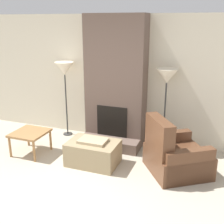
# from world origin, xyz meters

# --- Properties ---
(ground_plane) EXTENTS (24.00, 24.00, 0.00)m
(ground_plane) POSITION_xyz_m (0.00, 0.00, 0.00)
(ground_plane) COLOR #B2A893
(wall_back) EXTENTS (7.00, 0.06, 2.60)m
(wall_back) POSITION_xyz_m (0.00, 2.78, 1.30)
(wall_back) COLOR beige
(wall_back) RESTS_ON ground_plane
(fireplace) EXTENTS (1.20, 0.77, 2.60)m
(fireplace) POSITION_xyz_m (0.00, 2.51, 1.23)
(fireplace) COLOR brown
(fireplace) RESTS_ON ground_plane
(ottoman) EXTENTS (0.89, 0.61, 0.47)m
(ottoman) POSITION_xyz_m (-0.04, 1.46, 0.22)
(ottoman) COLOR #998460
(ottoman) RESTS_ON ground_plane
(armchair) EXTENTS (1.27, 1.27, 0.98)m
(armchair) POSITION_xyz_m (1.34, 1.66, 0.29)
(armchair) COLOR brown
(armchair) RESTS_ON ground_plane
(side_table) EXTENTS (0.62, 0.63, 0.44)m
(side_table) POSITION_xyz_m (-1.35, 1.42, 0.39)
(side_table) COLOR #9E7042
(side_table) RESTS_ON ground_plane
(floor_lamp_left) EXTENTS (0.41, 0.41, 1.64)m
(floor_lamp_left) POSITION_xyz_m (-1.15, 2.51, 1.46)
(floor_lamp_left) COLOR #333333
(floor_lamp_left) RESTS_ON ground_plane
(floor_lamp_right) EXTENTS (0.41, 0.41, 1.62)m
(floor_lamp_right) POSITION_xyz_m (1.01, 2.51, 1.44)
(floor_lamp_right) COLOR #333333
(floor_lamp_right) RESTS_ON ground_plane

